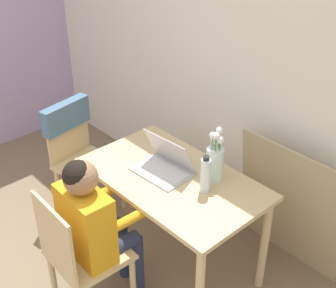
{
  "coord_description": "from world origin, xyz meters",
  "views": [
    {
      "loc": [
        1.71,
        -0.07,
        2.34
      ],
      "look_at": [
        -0.04,
        1.53,
        0.9
      ],
      "focal_mm": 50.0,
      "sensor_mm": 36.0,
      "label": 1
    }
  ],
  "objects_px": {
    "flower_vase": "(215,160)",
    "chair_spare": "(75,141)",
    "person_seated": "(93,219)",
    "water_bottle": "(205,175)",
    "laptop": "(165,163)",
    "chair_occupied": "(79,257)"
  },
  "relations": [
    {
      "from": "chair_spare",
      "to": "person_seated",
      "type": "relative_size",
      "value": 0.82
    },
    {
      "from": "chair_spare",
      "to": "flower_vase",
      "type": "relative_size",
      "value": 2.51
    },
    {
      "from": "person_seated",
      "to": "flower_vase",
      "type": "xyz_separation_m",
      "value": [
        0.25,
        0.7,
        0.19
      ]
    },
    {
      "from": "chair_spare",
      "to": "person_seated",
      "type": "xyz_separation_m",
      "value": [
        0.88,
        -0.45,
        0.07
      ]
    },
    {
      "from": "person_seated",
      "to": "flower_vase",
      "type": "bearing_deg",
      "value": -107.65
    },
    {
      "from": "chair_spare",
      "to": "water_bottle",
      "type": "distance_m",
      "value": 1.21
    },
    {
      "from": "person_seated",
      "to": "water_bottle",
      "type": "distance_m",
      "value": 0.67
    },
    {
      "from": "chair_occupied",
      "to": "water_bottle",
      "type": "xyz_separation_m",
      "value": [
        0.3,
        0.69,
        0.38
      ]
    },
    {
      "from": "person_seated",
      "to": "laptop",
      "type": "height_order",
      "value": "person_seated"
    },
    {
      "from": "person_seated",
      "to": "chair_spare",
      "type": "bearing_deg",
      "value": -24.95
    },
    {
      "from": "flower_vase",
      "to": "chair_occupied",
      "type": "bearing_deg",
      "value": -107.35
    },
    {
      "from": "chair_spare",
      "to": "person_seated",
      "type": "distance_m",
      "value": 0.99
    },
    {
      "from": "laptop",
      "to": "flower_vase",
      "type": "bearing_deg",
      "value": 26.75
    },
    {
      "from": "flower_vase",
      "to": "chair_spare",
      "type": "bearing_deg",
      "value": -167.35
    },
    {
      "from": "chair_occupied",
      "to": "person_seated",
      "type": "height_order",
      "value": "person_seated"
    },
    {
      "from": "chair_occupied",
      "to": "water_bottle",
      "type": "height_order",
      "value": "water_bottle"
    },
    {
      "from": "chair_occupied",
      "to": "person_seated",
      "type": "xyz_separation_m",
      "value": [
        0.0,
        0.11,
        0.21
      ]
    },
    {
      "from": "laptop",
      "to": "water_bottle",
      "type": "relative_size",
      "value": 1.52
    },
    {
      "from": "water_bottle",
      "to": "laptop",
      "type": "bearing_deg",
      "value": -174.96
    },
    {
      "from": "chair_occupied",
      "to": "flower_vase",
      "type": "distance_m",
      "value": 0.94
    },
    {
      "from": "laptop",
      "to": "chair_occupied",
      "type": "bearing_deg",
      "value": -92.89
    },
    {
      "from": "chair_occupied",
      "to": "flower_vase",
      "type": "xyz_separation_m",
      "value": [
        0.25,
        0.81,
        0.41
      ]
    }
  ]
}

